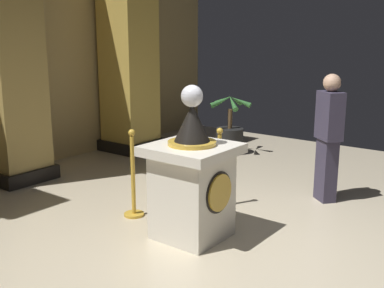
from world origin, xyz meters
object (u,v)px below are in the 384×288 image
at_px(pedestal_clock, 192,180).
at_px(bystander_guest, 329,135).
at_px(stanchion_far, 133,186).
at_px(stanchion_near, 219,180).
at_px(potted_palm_right, 230,135).

xyz_separation_m(pedestal_clock, bystander_guest, (1.95, -0.68, 0.24)).
bearing_deg(stanchion_far, stanchion_near, -36.17).
bearing_deg(pedestal_clock, bystander_guest, -19.21).
bearing_deg(bystander_guest, potted_palm_right, 59.78).
bearing_deg(stanchion_near, bystander_guest, -42.73).
bearing_deg(potted_palm_right, stanchion_near, -149.78).
xyz_separation_m(stanchion_near, potted_palm_right, (2.42, 1.41, -0.01)).
bearing_deg(stanchion_far, pedestal_clock, -93.06).
bearing_deg(stanchion_near, pedestal_clock, -163.05).
distance_m(pedestal_clock, bystander_guest, 2.08).
bearing_deg(pedestal_clock, stanchion_near, 16.95).
relative_size(stanchion_far, potted_palm_right, 0.94).
distance_m(stanchion_near, potted_palm_right, 2.80).
height_order(stanchion_near, potted_palm_right, potted_palm_right).
bearing_deg(bystander_guest, stanchion_far, 140.10).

